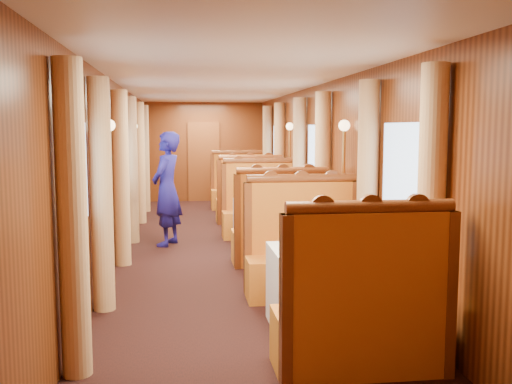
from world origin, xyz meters
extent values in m
cube|color=brown|center=(0.00, 5.97, 1.00)|extent=(0.80, 0.04, 2.00)
cube|color=white|center=(0.75, -3.50, 0.38)|extent=(1.05, 0.72, 0.75)
cube|color=#B04013|center=(0.75, -4.45, 0.23)|extent=(1.30, 0.55, 0.45)
cube|color=#B04013|center=(0.75, -4.67, 0.85)|extent=(1.30, 0.12, 0.80)
cylinder|color=brown|center=(0.75, -4.67, 1.29)|extent=(1.23, 0.10, 0.10)
cube|color=#B04013|center=(0.75, -2.55, 0.23)|extent=(1.30, 0.55, 0.45)
cube|color=#B04013|center=(0.75, -2.33, 0.85)|extent=(1.30, 0.12, 0.80)
cylinder|color=brown|center=(0.75, -2.33, 1.29)|extent=(1.23, 0.10, 0.10)
cube|color=white|center=(0.75, 0.00, 0.38)|extent=(1.05, 0.72, 0.75)
cube|color=#B04013|center=(0.75, -0.95, 0.23)|extent=(1.30, 0.55, 0.45)
cube|color=#B04013|center=(0.75, -1.17, 0.85)|extent=(1.30, 0.12, 0.80)
cylinder|color=brown|center=(0.75, -1.17, 1.29)|extent=(1.23, 0.10, 0.10)
cube|color=#B04013|center=(0.75, 0.95, 0.23)|extent=(1.30, 0.55, 0.45)
cube|color=#B04013|center=(0.75, 1.17, 0.85)|extent=(1.30, 0.12, 0.80)
cylinder|color=brown|center=(0.75, 1.17, 1.29)|extent=(1.23, 0.10, 0.10)
cube|color=white|center=(0.75, 3.50, 0.38)|extent=(1.05, 0.72, 0.75)
cube|color=#B04013|center=(0.75, 2.55, 0.23)|extent=(1.30, 0.55, 0.45)
cube|color=#B04013|center=(0.75, 2.33, 0.85)|extent=(1.30, 0.12, 0.80)
cylinder|color=brown|center=(0.75, 2.33, 1.29)|extent=(1.23, 0.10, 0.10)
cube|color=#B04013|center=(0.75, 4.45, 0.23)|extent=(1.30, 0.55, 0.45)
cube|color=#B04013|center=(0.75, 4.67, 0.85)|extent=(1.30, 0.12, 0.80)
cylinder|color=brown|center=(0.75, 4.67, 1.29)|extent=(1.23, 0.10, 0.10)
cube|color=silver|center=(0.61, -3.52, 0.76)|extent=(0.38, 0.32, 0.01)
cylinder|color=white|center=(1.03, -3.59, 0.76)|extent=(0.20, 0.20, 0.01)
cylinder|color=white|center=(0.40, -3.36, 0.79)|extent=(0.08, 0.08, 0.08)
cylinder|color=white|center=(0.40, -3.36, 0.92)|extent=(0.05, 0.05, 0.18)
cylinder|color=white|center=(0.46, -3.27, 0.79)|extent=(0.08, 0.08, 0.08)
cylinder|color=white|center=(0.46, -3.27, 0.92)|extent=(0.05, 0.05, 0.18)
cylinder|color=silver|center=(0.77, 0.00, 0.82)|extent=(0.06, 0.06, 0.14)
cylinder|color=silver|center=(0.77, 3.49, 0.82)|extent=(0.06, 0.06, 0.14)
cylinder|color=tan|center=(-1.38, -4.28, 1.18)|extent=(0.22, 0.22, 2.35)
cylinder|color=tan|center=(-1.38, -2.72, 1.18)|extent=(0.22, 0.22, 2.35)
cylinder|color=tan|center=(1.38, -4.28, 1.18)|extent=(0.22, 0.22, 2.35)
cylinder|color=tan|center=(1.38, -2.72, 1.18)|extent=(0.22, 0.22, 2.35)
cylinder|color=tan|center=(-1.38, -0.78, 1.18)|extent=(0.22, 0.22, 2.35)
cylinder|color=tan|center=(-1.38, 0.78, 1.18)|extent=(0.22, 0.22, 2.35)
cylinder|color=tan|center=(1.38, -0.78, 1.18)|extent=(0.22, 0.22, 2.35)
cylinder|color=tan|center=(1.38, 0.78, 1.18)|extent=(0.22, 0.22, 2.35)
cylinder|color=tan|center=(-1.38, 2.72, 1.18)|extent=(0.22, 0.22, 2.35)
cylinder|color=tan|center=(-1.38, 4.28, 1.18)|extent=(0.22, 0.22, 2.35)
cylinder|color=tan|center=(1.38, 2.72, 1.18)|extent=(0.22, 0.22, 2.35)
cylinder|color=tan|center=(1.38, 4.28, 1.18)|extent=(0.22, 0.22, 2.35)
cylinder|color=#BF8C3F|center=(-1.40, -1.75, 0.93)|extent=(0.04, 0.04, 1.85)
sphere|color=#FFD18C|center=(-1.40, -1.75, 1.88)|extent=(0.14, 0.14, 0.14)
cylinder|color=#BF8C3F|center=(1.40, -1.75, 0.93)|extent=(0.04, 0.04, 1.85)
sphere|color=#FFD18C|center=(1.40, -1.75, 1.88)|extent=(0.14, 0.14, 0.14)
cylinder|color=#BF8C3F|center=(-1.40, 1.75, 0.93)|extent=(0.04, 0.04, 1.85)
sphere|color=#FFD18C|center=(-1.40, 1.75, 1.88)|extent=(0.14, 0.14, 0.14)
cylinder|color=#BF8C3F|center=(1.40, 1.75, 0.93)|extent=(0.04, 0.04, 1.85)
sphere|color=#FFD18C|center=(1.40, 1.75, 1.88)|extent=(0.14, 0.14, 0.14)
imported|color=navy|center=(-0.81, 0.47, 0.90)|extent=(0.64, 0.77, 1.80)
cube|color=beige|center=(0.75, 0.84, 0.75)|extent=(0.40, 0.24, 0.55)
sphere|color=tan|center=(0.75, 0.84, 1.11)|extent=(0.20, 0.20, 0.20)
cube|color=beige|center=(0.75, 0.67, 0.52)|extent=(0.36, 0.30, 0.14)
camera|label=1|loc=(-0.59, -8.54, 1.85)|focal=40.00mm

